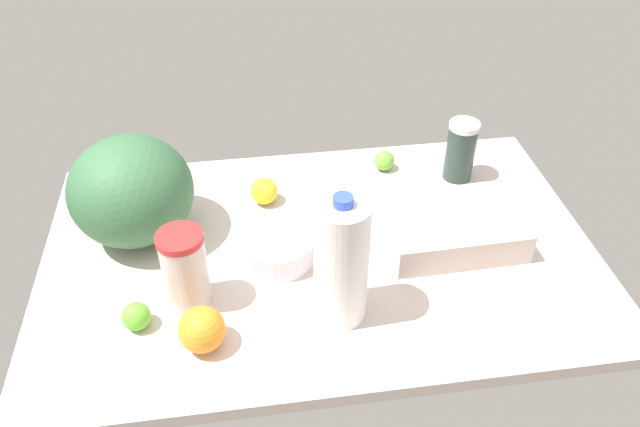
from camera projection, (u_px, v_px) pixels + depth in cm
name	position (u px, v px, depth cm)	size (l,w,h in cm)	color
countertop	(320.00, 254.00, 137.85)	(120.00, 76.00, 3.00)	beige
mixing_bowl	(278.00, 248.00, 133.00)	(16.25, 16.25, 5.67)	silver
tumbler_cup	(185.00, 270.00, 119.27)	(8.96, 8.96, 17.47)	beige
egg_carton	(459.00, 241.00, 133.41)	(29.34, 11.39, 7.20)	beige
watermelon	(131.00, 191.00, 133.74)	(26.60, 26.60, 23.60)	#36653F
milk_jug	(341.00, 262.00, 114.13)	(10.27, 10.27, 28.52)	white
shaker_bottle	(461.00, 150.00, 153.18)	(7.38, 7.38, 15.63)	#283A33
lemon_loose	(264.00, 191.00, 147.95)	(6.43, 6.43, 6.43)	yellow
lime_beside_bowl	(384.00, 161.00, 159.09)	(5.12, 5.12, 5.12)	#66B439
lime_far_back	(136.00, 316.00, 118.02)	(5.54, 5.54, 5.54)	#5FBB33
orange_by_jug	(202.00, 330.00, 113.44)	(8.73, 8.73, 8.73)	orange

